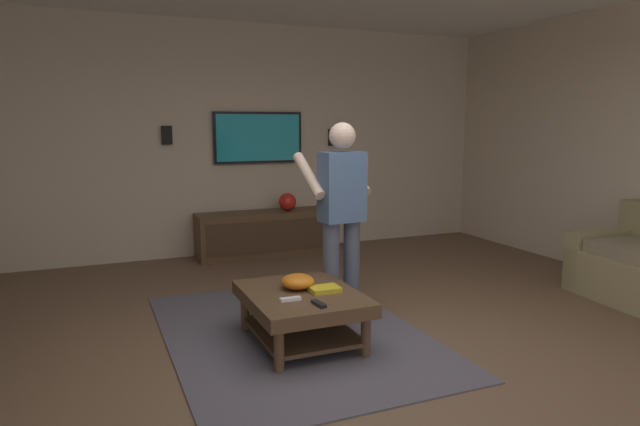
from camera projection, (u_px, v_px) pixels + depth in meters
The scene contains 14 objects.
ground_plane at pixel (360, 358), 3.91m from camera, with size 8.53×8.53×0.00m, color brown.
wall_back_tv at pixel (231, 140), 6.97m from camera, with size 0.10×7.23×2.86m, color #C6B299.
area_rug at pixel (293, 333), 4.37m from camera, with size 2.65×1.89×0.01m, color #514C56.
coffee_table at pixel (302, 305), 4.14m from camera, with size 1.00×0.80×0.40m.
media_console at pixel (265, 233), 6.98m from camera, with size 0.45×1.70×0.55m.
tv at pixel (258, 138), 7.01m from camera, with size 0.05×1.14×0.64m.
person_standing at pixel (341, 208), 4.67m from camera, with size 0.56×0.56×1.64m.
bowl at pixel (298, 281), 4.19m from camera, with size 0.25×0.25×0.11m, color orange.
remote_white at pixel (290, 299), 3.91m from camera, with size 0.15×0.04×0.02m, color white.
remote_black at pixel (319, 304), 3.81m from camera, with size 0.15×0.04×0.02m, color black.
book at pixel (325, 289), 4.13m from camera, with size 0.22×0.16×0.04m, color gold.
vase_round at pixel (287, 202), 7.02m from camera, with size 0.22×0.22×0.22m, color red.
wall_speaker_left at pixel (333, 137), 7.42m from camera, with size 0.06×0.12×0.22m, color black.
wall_speaker_right at pixel (167, 135), 6.59m from camera, with size 0.06×0.12×0.22m, color black.
Camera 1 is at (-3.31, 1.70, 1.62)m, focal length 31.35 mm.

